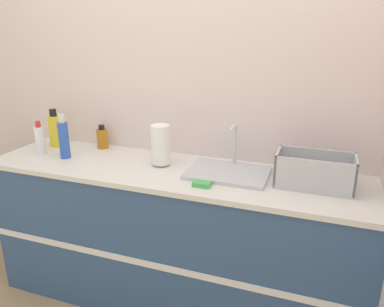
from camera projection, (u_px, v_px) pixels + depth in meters
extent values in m
cube|color=silver|center=(191.00, 92.00, 2.31)|extent=(4.63, 0.06, 2.60)
cube|color=#33517A|center=(174.00, 240.00, 2.31)|extent=(2.23, 0.56, 0.88)
cube|color=white|center=(155.00, 265.00, 2.06)|extent=(2.23, 0.01, 0.04)
cube|color=silver|center=(173.00, 172.00, 2.16)|extent=(2.25, 0.59, 0.03)
cube|color=silver|center=(228.00, 173.00, 2.08)|extent=(0.45, 0.32, 0.02)
cylinder|color=silver|center=(235.00, 144.00, 2.16)|extent=(0.02, 0.02, 0.23)
cylinder|color=silver|center=(232.00, 128.00, 2.07)|extent=(0.02, 0.14, 0.02)
cylinder|color=#4C4C51|center=(161.00, 164.00, 2.22)|extent=(0.08, 0.08, 0.01)
cylinder|color=white|center=(161.00, 145.00, 2.18)|extent=(0.11, 0.11, 0.23)
cube|color=#B7BABF|center=(313.00, 185.00, 1.93)|extent=(0.39, 0.20, 0.01)
cube|color=#B7BABF|center=(314.00, 176.00, 1.81)|extent=(0.39, 0.01, 0.16)
cube|color=#B7BABF|center=(316.00, 163.00, 1.98)|extent=(0.39, 0.01, 0.16)
cube|color=#B7BABF|center=(277.00, 165.00, 1.96)|extent=(0.01, 0.20, 0.16)
cube|color=#B7BABF|center=(355.00, 174.00, 1.84)|extent=(0.01, 0.20, 0.16)
cylinder|color=#B26B19|center=(102.00, 139.00, 2.51)|extent=(0.07, 0.07, 0.13)
cylinder|color=black|center=(101.00, 127.00, 2.48)|extent=(0.04, 0.04, 0.03)
cylinder|color=#2D56B7|center=(64.00, 140.00, 2.31)|extent=(0.06, 0.06, 0.23)
cylinder|color=silver|center=(61.00, 119.00, 2.27)|extent=(0.03, 0.03, 0.05)
cylinder|color=yellow|center=(55.00, 131.00, 2.54)|extent=(0.08, 0.08, 0.21)
cylinder|color=black|center=(53.00, 113.00, 2.50)|extent=(0.05, 0.05, 0.05)
cylinder|color=white|center=(40.00, 141.00, 2.39)|extent=(0.06, 0.06, 0.18)
cylinder|color=red|center=(38.00, 124.00, 2.36)|extent=(0.03, 0.03, 0.04)
cube|color=#4CB259|center=(202.00, 184.00, 1.93)|extent=(0.09, 0.06, 0.02)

